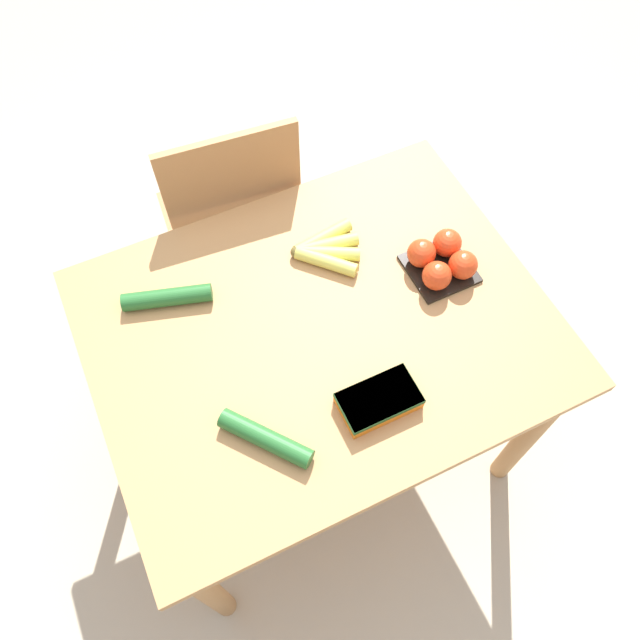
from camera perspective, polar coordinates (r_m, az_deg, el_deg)
ground_plane at (r=2.24m, az=-0.00°, el=-10.27°), size 12.00×12.00×0.00m
dining_table at (r=1.64m, az=-0.00°, el=-2.56°), size 1.12×0.88×0.77m
chair at (r=2.08m, az=-7.83°, el=8.57°), size 0.45×0.43×0.98m
banana_bunch at (r=1.64m, az=0.46°, el=6.46°), size 0.18×0.17×0.04m
tomato_pack at (r=1.62m, az=11.07°, el=5.37°), size 0.16×0.16×0.08m
carrot_bag at (r=1.43m, az=5.40°, el=-7.29°), size 0.18×0.10×0.04m
cucumber_near at (r=1.60m, az=-13.79°, el=2.02°), size 0.22×0.11×0.05m
cucumber_far at (r=1.40m, az=-5.00°, el=-10.72°), size 0.17×0.20×0.05m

